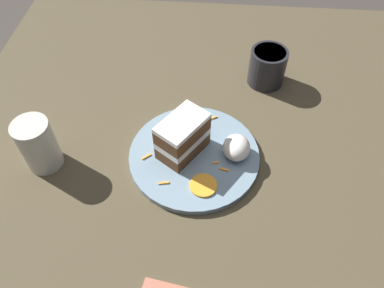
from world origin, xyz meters
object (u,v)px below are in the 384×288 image
cream_dollop (236,148)px  orange_garnish (203,185)px  plate (192,156)px  cake_slice (183,136)px  drinking_glass (40,146)px  coffee_mug (267,66)px

cream_dollop → orange_garnish: (0.08, -0.06, -0.02)m
plate → orange_garnish: orange_garnish is taller
cake_slice → drinking_glass: size_ratio=1.06×
plate → drinking_glass: drinking_glass is taller
cake_slice → drinking_glass: 0.28m
orange_garnish → drinking_glass: bearing=-97.9°
plate → cream_dollop: size_ratio=4.38×
cream_dollop → orange_garnish: bearing=-36.7°
plate → coffee_mug: (-0.25, 0.16, 0.04)m
plate → drinking_glass: 0.30m
drinking_glass → coffee_mug: (-0.28, 0.45, -0.00)m
plate → orange_garnish: bearing=20.3°
plate → cream_dollop: (-0.00, 0.09, 0.03)m
orange_garnish → coffee_mug: size_ratio=0.60×
plate → cream_dollop: 0.09m
cake_slice → orange_garnish: bearing=154.2°
plate → cake_slice: 0.05m
cake_slice → coffee_mug: cake_slice is taller
cake_slice → orange_garnish: cake_slice is taller
cake_slice → cream_dollop: 0.11m
cake_slice → coffee_mug: (-0.24, 0.18, -0.01)m
plate → drinking_glass: (0.03, -0.30, 0.04)m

